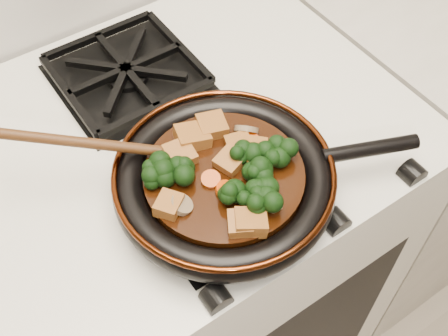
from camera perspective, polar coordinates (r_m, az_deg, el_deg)
stove at (r=1.27m, az=-3.92°, el=-9.61°), size 0.76×0.60×0.90m
burner_grate_front at (r=0.81m, az=-0.46°, el=-1.65°), size 0.23×0.23×0.03m
burner_grate_back at (r=0.98m, az=-9.85°, el=9.48°), size 0.23×0.23×0.03m
skillet at (r=0.78m, az=0.17°, el=-1.13°), size 0.42×0.31×0.05m
braising_sauce at (r=0.77m, az=0.00°, el=-0.94°), size 0.22×0.22×0.02m
tofu_cube_0 at (r=0.78m, az=2.92°, el=1.81°), size 0.05×0.05×0.03m
tofu_cube_1 at (r=0.71m, az=1.68°, el=-5.67°), size 0.05×0.05×0.02m
tofu_cube_2 at (r=0.78m, az=2.12°, el=1.66°), size 0.04×0.04×0.02m
tofu_cube_3 at (r=0.73m, az=-5.63°, el=-3.77°), size 0.05×0.05×0.02m
tofu_cube_4 at (r=0.81m, az=-1.23°, el=4.25°), size 0.05×0.05×0.02m
tofu_cube_5 at (r=0.78m, az=-4.48°, el=1.32°), size 0.04×0.05×0.03m
tofu_cube_6 at (r=0.79m, az=-3.22°, el=3.15°), size 0.06×0.05×0.03m
tofu_cube_7 at (r=0.71m, az=2.71°, el=-5.55°), size 0.05×0.05×0.03m
tofu_cube_8 at (r=0.78m, az=1.57°, el=2.25°), size 0.05×0.05×0.03m
tofu_cube_9 at (r=0.77m, az=0.59°, el=0.62°), size 0.04×0.04×0.02m
broccoli_floret_0 at (r=0.73m, az=1.25°, el=-2.69°), size 0.07×0.06×0.06m
broccoli_floret_1 at (r=0.72m, az=3.58°, el=-3.55°), size 0.09×0.09×0.07m
broccoli_floret_2 at (r=0.77m, az=2.05°, el=1.36°), size 0.07×0.07×0.07m
broccoli_floret_3 at (r=0.75m, az=-4.17°, el=-0.38°), size 0.08×0.08×0.06m
broccoli_floret_4 at (r=0.77m, az=5.56°, el=1.30°), size 0.07×0.08×0.07m
broccoli_floret_5 at (r=0.76m, az=-6.75°, el=-0.60°), size 0.08×0.08×0.06m
broccoli_floret_6 at (r=0.75m, az=2.89°, el=-0.56°), size 0.08×0.09×0.07m
broccoli_floret_7 at (r=0.74m, az=3.60°, el=-1.96°), size 0.09×0.08×0.07m
carrot_coin_0 at (r=0.79m, az=2.60°, el=2.82°), size 0.03×0.03×0.01m
carrot_coin_1 at (r=0.76m, az=-5.88°, el=-0.53°), size 0.04×0.03×0.03m
carrot_coin_2 at (r=0.75m, az=-1.35°, el=-1.15°), size 0.03×0.03×0.01m
carrot_coin_3 at (r=0.81m, az=-1.17°, el=4.25°), size 0.03×0.03×0.01m
carrot_coin_4 at (r=0.74m, az=0.22°, el=-2.26°), size 0.03×0.03×0.02m
mushroom_slice_0 at (r=0.75m, az=-5.91°, el=-1.03°), size 0.04×0.04×0.03m
mushroom_slice_1 at (r=0.73m, az=-4.38°, el=-3.70°), size 0.04×0.04×0.02m
mushroom_slice_2 at (r=0.73m, az=4.82°, el=-3.28°), size 0.05×0.05×0.03m
mushroom_slice_3 at (r=0.81m, az=2.29°, el=3.92°), size 0.04×0.04×0.03m
wooden_spoon at (r=0.77m, az=-10.78°, el=2.17°), size 0.16×0.11×0.27m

